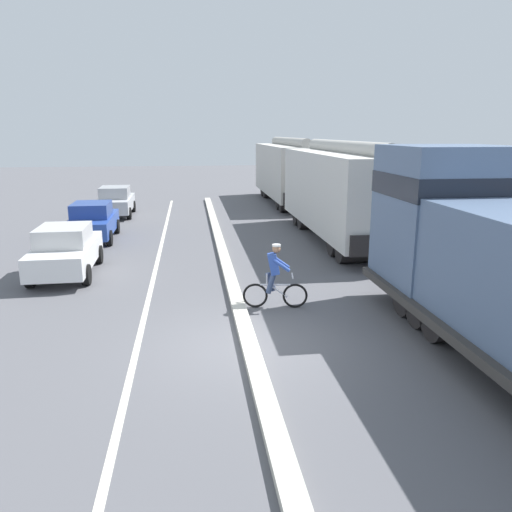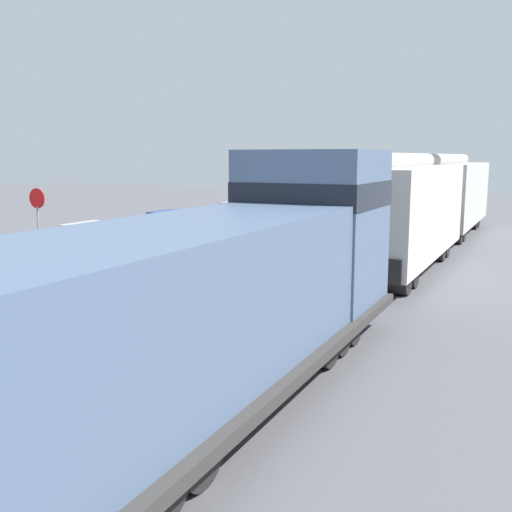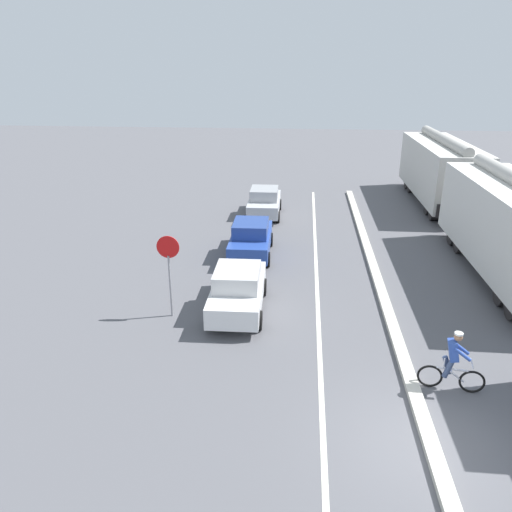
# 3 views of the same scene
# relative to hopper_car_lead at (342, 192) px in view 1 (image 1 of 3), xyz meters

# --- Properties ---
(ground_plane) EXTENTS (120.00, 120.00, 0.00)m
(ground_plane) POSITION_rel_hopper_car_lead_xyz_m (-5.18, -10.26, -2.08)
(ground_plane) COLOR #56565B
(median_curb) EXTENTS (0.36, 36.00, 0.16)m
(median_curb) POSITION_rel_hopper_car_lead_xyz_m (-5.18, -4.26, -2.00)
(median_curb) COLOR beige
(median_curb) RESTS_ON ground
(lane_stripe) EXTENTS (0.14, 36.00, 0.01)m
(lane_stripe) POSITION_rel_hopper_car_lead_xyz_m (-7.58, -4.26, -2.07)
(lane_stripe) COLOR silver
(lane_stripe) RESTS_ON ground
(hopper_car_lead) EXTENTS (2.90, 10.60, 4.18)m
(hopper_car_lead) POSITION_rel_hopper_car_lead_xyz_m (0.00, 0.00, 0.00)
(hopper_car_lead) COLOR beige
(hopper_car_lead) RESTS_ON ground
(hopper_car_middle) EXTENTS (2.90, 10.60, 4.18)m
(hopper_car_middle) POSITION_rel_hopper_car_lead_xyz_m (0.00, 11.60, 0.00)
(hopper_car_middle) COLOR beige
(hopper_car_middle) RESTS_ON ground
(parked_car_white) EXTENTS (1.92, 4.24, 1.62)m
(parked_car_white) POSITION_rel_hopper_car_lead_xyz_m (-10.38, -4.01, -1.26)
(parked_car_white) COLOR silver
(parked_car_white) RESTS_ON ground
(parked_car_blue) EXTENTS (1.90, 4.23, 1.62)m
(parked_car_blue) POSITION_rel_hopper_car_lead_xyz_m (-10.50, 1.43, -1.26)
(parked_car_blue) COLOR #28479E
(parked_car_blue) RESTS_ON ground
(parked_car_silver) EXTENTS (1.89, 4.23, 1.62)m
(parked_car_silver) POSITION_rel_hopper_car_lead_xyz_m (-10.42, 7.82, -1.26)
(parked_car_silver) COLOR #B7BABF
(parked_car_silver) RESTS_ON ground
(cyclist) EXTENTS (1.70, 0.52, 1.71)m
(cyclist) POSITION_rel_hopper_car_lead_xyz_m (-4.22, -8.00, -1.26)
(cyclist) COLOR black
(cyclist) RESTS_ON ground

